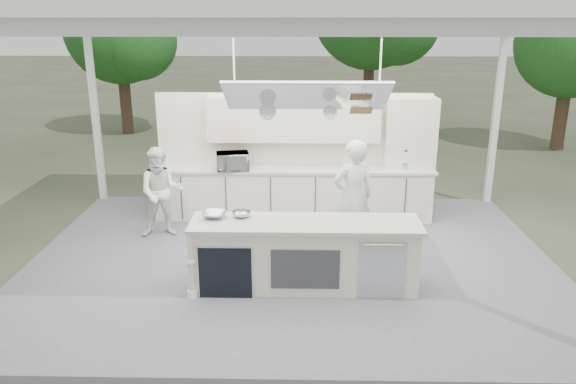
{
  "coord_description": "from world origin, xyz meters",
  "views": [
    {
      "loc": [
        0.12,
        -7.93,
        3.73
      ],
      "look_at": [
        -0.06,
        0.4,
        1.07
      ],
      "focal_mm": 35.0,
      "sensor_mm": 36.0,
      "label": 1
    }
  ],
  "objects_px": {
    "demo_island": "(303,255)",
    "sous_chef": "(162,192)",
    "head_chef": "(353,198)",
    "back_counter": "(293,192)"
  },
  "relations": [
    {
      "from": "head_chef",
      "to": "back_counter",
      "type": "bearing_deg",
      "value": -80.27
    },
    {
      "from": "demo_island",
      "to": "back_counter",
      "type": "xyz_separation_m",
      "value": [
        -0.18,
        2.81,
        0.0
      ]
    },
    {
      "from": "demo_island",
      "to": "sous_chef",
      "type": "relative_size",
      "value": 2.03
    },
    {
      "from": "back_counter",
      "to": "head_chef",
      "type": "distance_m",
      "value": 1.96
    },
    {
      "from": "demo_island",
      "to": "head_chef",
      "type": "height_order",
      "value": "head_chef"
    },
    {
      "from": "demo_island",
      "to": "sous_chef",
      "type": "distance_m",
      "value": 3.01
    },
    {
      "from": "demo_island",
      "to": "back_counter",
      "type": "height_order",
      "value": "same"
    },
    {
      "from": "back_counter",
      "to": "sous_chef",
      "type": "xyz_separation_m",
      "value": [
        -2.19,
        -0.97,
        0.29
      ]
    },
    {
      "from": "head_chef",
      "to": "sous_chef",
      "type": "xyz_separation_m",
      "value": [
        -3.12,
        0.69,
        -0.15
      ]
    },
    {
      "from": "demo_island",
      "to": "head_chef",
      "type": "xyz_separation_m",
      "value": [
        0.76,
        1.15,
        0.44
      ]
    }
  ]
}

